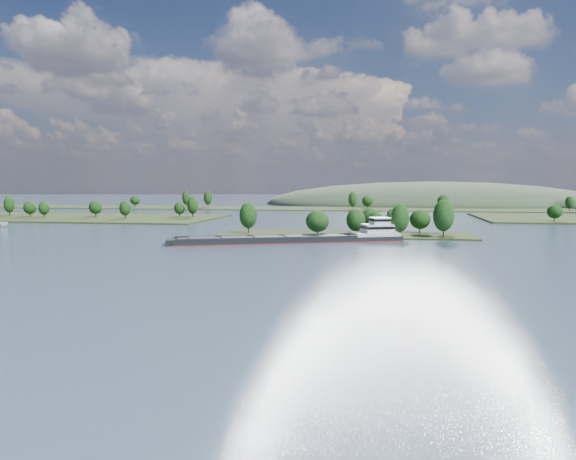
# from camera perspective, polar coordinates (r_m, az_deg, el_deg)

# --- Properties ---
(ground) EXTENTS (1800.00, 1800.00, 0.00)m
(ground) POSITION_cam_1_polar(r_m,az_deg,el_deg) (165.87, 4.49, -2.43)
(ground) COLOR #324257
(ground) RESTS_ON ground
(tree_island) EXTENTS (100.00, 32.53, 15.32)m
(tree_island) POSITION_cam_1_polar(r_m,az_deg,el_deg) (222.77, 7.51, 0.45)
(tree_island) COLOR #212E14
(tree_island) RESTS_ON ground
(back_shoreline) EXTENTS (900.00, 60.00, 15.62)m
(back_shoreline) POSITION_cam_1_polar(r_m,az_deg,el_deg) (444.18, 8.88, 2.17)
(back_shoreline) COLOR #212E14
(back_shoreline) RESTS_ON ground
(hill_west) EXTENTS (320.00, 160.00, 44.00)m
(hill_west) POSITION_cam_1_polar(r_m,az_deg,el_deg) (546.18, 14.41, 2.49)
(hill_west) COLOR #33452F
(hill_west) RESTS_ON ground
(cargo_barge) EXTENTS (81.46, 40.09, 11.33)m
(cargo_barge) POSITION_cam_1_polar(r_m,az_deg,el_deg) (198.96, 1.60, -0.79)
(cargo_barge) COLOR black
(cargo_barge) RESTS_ON ground
(motorboat) EXTENTS (7.06, 5.48, 2.58)m
(motorboat) POSITION_cam_1_polar(r_m,az_deg,el_deg) (297.03, -26.88, 0.52)
(motorboat) COLOR white
(motorboat) RESTS_ON ground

